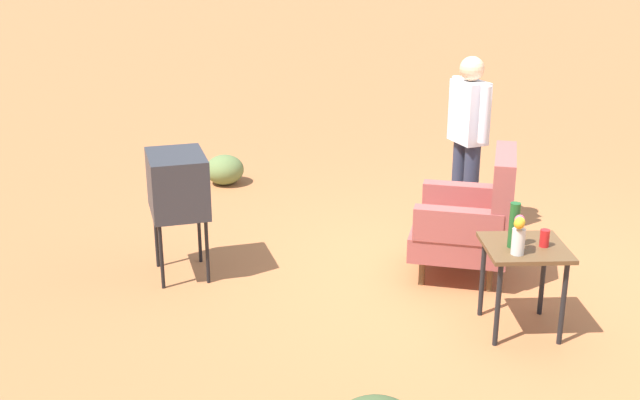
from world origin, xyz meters
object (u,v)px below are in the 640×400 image
Objects in this scene: armchair at (473,219)px; flower_vase at (519,233)px; person_standing at (468,134)px; side_table at (524,258)px; bottle_wine_green at (514,225)px; soda_can_red at (545,238)px; tv_on_stand at (178,184)px.

flower_vase is at bearing 2.54° from armchair.
armchair is at bearing -177.46° from flower_vase.
person_standing is at bearing 171.37° from armchair.
flower_vase is (0.14, -0.10, 0.24)m from side_table.
person_standing is 2.10m from flower_vase.
bottle_wine_green is at bearing -3.10° from person_standing.
soda_can_red is 0.27m from flower_vase.
flower_vase is at bearing -34.39° from side_table.
armchair is 3.31× the size of bottle_wine_green.
bottle_wine_green is 0.24m from soda_can_red.
armchair is at bearing -177.09° from bottle_wine_green.
tv_on_stand reaches higher than flower_vase.
flower_vase is at bearing -2.94° from person_standing.
bottle_wine_green is (1.07, 2.41, 0.02)m from tv_on_stand.
soda_can_red is (1.97, 0.11, -0.23)m from person_standing.
tv_on_stand is 3.89× the size of flower_vase.
tv_on_stand is (-0.12, -2.36, 0.28)m from armchair.
soda_can_red is (1.07, 2.63, -0.08)m from tv_on_stand.
bottle_wine_green is (0.02, -0.10, 0.26)m from side_table.
tv_on_stand is 2.68m from person_standing.
soda_can_red is at bearing 3.31° from person_standing.
armchair is 0.65× the size of person_standing.
armchair is 1.00m from bottle_wine_green.
flower_vase is at bearing 63.75° from tv_on_stand.
person_standing is 1.97m from bottle_wine_green.
tv_on_stand is at bearing -70.32° from person_standing.
soda_can_red is at bearing 15.82° from armchair.
person_standing is at bearing -176.69° from soda_can_red.
person_standing is 1.98m from soda_can_red.
tv_on_stand is at bearing -92.89° from armchair.
person_standing is 5.12× the size of bottle_wine_green.
side_table is 0.28m from bottle_wine_green.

